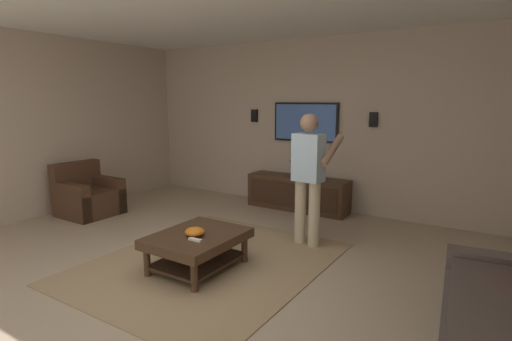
% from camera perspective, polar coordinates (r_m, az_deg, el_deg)
% --- Properties ---
extents(ground_plane, '(8.12, 8.12, 0.00)m').
position_cam_1_polar(ground_plane, '(4.32, -9.98, -14.72)').
color(ground_plane, tan).
extents(wall_back_tv, '(0.10, 6.96, 2.80)m').
position_cam_1_polar(wall_back_tv, '(6.70, 8.93, 6.52)').
color(wall_back_tv, '#BCA893').
rests_on(wall_back_tv, ground).
extents(wall_side_far, '(6.63, 0.10, 2.80)m').
position_cam_1_polar(wall_side_far, '(6.77, -32.43, 5.11)').
color(wall_side_far, '#BCA893').
rests_on(wall_side_far, ground).
extents(area_rug, '(2.83, 2.33, 0.01)m').
position_cam_1_polar(area_rug, '(4.61, -6.61, -12.91)').
color(area_rug, '#9E8460').
rests_on(area_rug, ground).
extents(armchair, '(0.80, 0.81, 0.82)m').
position_cam_1_polar(armchair, '(6.87, -22.93, -3.53)').
color(armchair, '#472D1E').
rests_on(armchair, ground).
extents(coffee_table, '(1.00, 0.80, 0.40)m').
position_cam_1_polar(coffee_table, '(4.36, -8.37, -10.23)').
color(coffee_table, '#422B1C').
rests_on(coffee_table, ground).
extents(media_console, '(0.45, 1.70, 0.55)m').
position_cam_1_polar(media_console, '(6.65, 5.96, -3.24)').
color(media_console, '#422B1C').
rests_on(media_console, ground).
extents(tv, '(0.05, 1.14, 0.64)m').
position_cam_1_polar(tv, '(6.70, 7.08, 6.88)').
color(tv, black).
extents(person_standing, '(0.57, 0.58, 1.64)m').
position_cam_1_polar(person_standing, '(4.91, 7.56, -0.19)').
color(person_standing, '#C6B793').
rests_on(person_standing, ground).
extents(bowl, '(0.20, 0.20, 0.09)m').
position_cam_1_polar(bowl, '(4.25, -8.75, -8.64)').
color(bowl, orange).
rests_on(bowl, coffee_table).
extents(remote_white, '(0.05, 0.15, 0.02)m').
position_cam_1_polar(remote_white, '(4.12, -8.70, -9.76)').
color(remote_white, white).
rests_on(remote_white, coffee_table).
extents(vase_round, '(0.22, 0.22, 0.22)m').
position_cam_1_polar(vase_round, '(6.51, 6.52, -0.08)').
color(vase_round, teal).
rests_on(vase_round, media_console).
extents(wall_speaker_left, '(0.06, 0.12, 0.22)m').
position_cam_1_polar(wall_speaker_left, '(6.31, 16.46, 7.01)').
color(wall_speaker_left, black).
extents(wall_speaker_right, '(0.06, 0.12, 0.22)m').
position_cam_1_polar(wall_speaker_right, '(7.20, -0.21, 7.84)').
color(wall_speaker_right, black).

